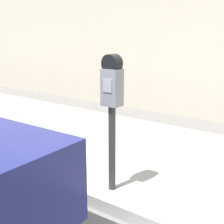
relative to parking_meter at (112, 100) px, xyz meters
The scene contains 2 objects.
sidewalk 1.57m from the parking_meter, 100.12° to the left, with size 24.00×2.80×0.14m.
parking_meter is the anchor object (origin of this frame).
Camera 1 is at (2.03, -1.42, 1.79)m, focal length 50.00 mm.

